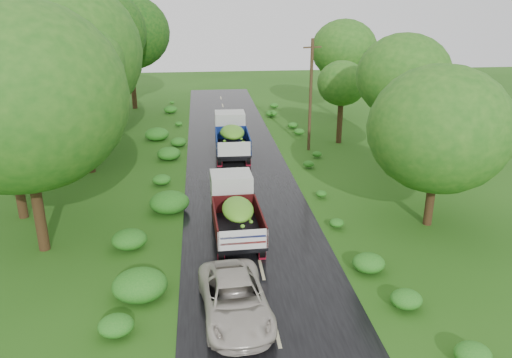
{
  "coord_description": "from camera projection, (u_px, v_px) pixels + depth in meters",
  "views": [
    {
      "loc": [
        -2.18,
        -13.39,
        10.38
      ],
      "look_at": [
        0.44,
        9.96,
        1.7
      ],
      "focal_mm": 35.0,
      "sensor_mm": 36.0,
      "label": 1
    }
  ],
  "objects": [
    {
      "name": "truck_far",
      "position": [
        231.0,
        134.0,
        34.15
      ],
      "size": [
        2.24,
        6.12,
        2.56
      ],
      "rotation": [
        0.0,
        0.0,
        -0.01
      ],
      "color": "black",
      "rests_on": "ground"
    },
    {
      "name": "road",
      "position": [
        259.0,
        258.0,
        20.96
      ],
      "size": [
        6.5,
        80.0,
        0.02
      ],
      "primitive_type": "cube",
      "color": "black",
      "rests_on": "ground"
    },
    {
      "name": "trees_left",
      "position": [
        75.0,
        54.0,
        32.26
      ],
      "size": [
        6.77,
        32.93,
        9.4
      ],
      "color": "black",
      "rests_on": "ground"
    },
    {
      "name": "ground",
      "position": [
        277.0,
        333.0,
        16.31
      ],
      "size": [
        120.0,
        120.0,
        0.0
      ],
      "primitive_type": "plane",
      "color": "#1F4D10",
      "rests_on": "ground"
    },
    {
      "name": "utility_pole",
      "position": [
        311.0,
        95.0,
        34.24
      ],
      "size": [
        1.32,
        0.49,
        7.71
      ],
      "rotation": [
        0.0,
        0.0,
        0.3
      ],
      "color": "#382616",
      "rests_on": "ground"
    },
    {
      "name": "car",
      "position": [
        235.0,
        299.0,
        16.92
      ],
      "size": [
        2.54,
        4.91,
        1.32
      ],
      "primitive_type": "imported",
      "rotation": [
        0.0,
        0.0,
        0.07
      ],
      "color": "beige",
      "rests_on": "road"
    },
    {
      "name": "shrubs",
      "position": [
        241.0,
        177.0,
        29.24
      ],
      "size": [
        11.9,
        44.0,
        0.7
      ],
      "color": "#1A6A19",
      "rests_on": "ground"
    },
    {
      "name": "trees_right",
      "position": [
        380.0,
        81.0,
        31.61
      ],
      "size": [
        5.29,
        25.62,
        7.53
      ],
      "color": "black",
      "rests_on": "ground"
    },
    {
      "name": "truck_near",
      "position": [
        235.0,
        207.0,
        22.6
      ],
      "size": [
        2.16,
        5.7,
        2.37
      ],
      "rotation": [
        0.0,
        0.0,
        0.03
      ],
      "color": "black",
      "rests_on": "ground"
    },
    {
      "name": "road_lines",
      "position": [
        256.0,
        246.0,
        21.89
      ],
      "size": [
        0.12,
        69.6,
        0.0
      ],
      "color": "#BFB78C",
      "rests_on": "road"
    }
  ]
}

